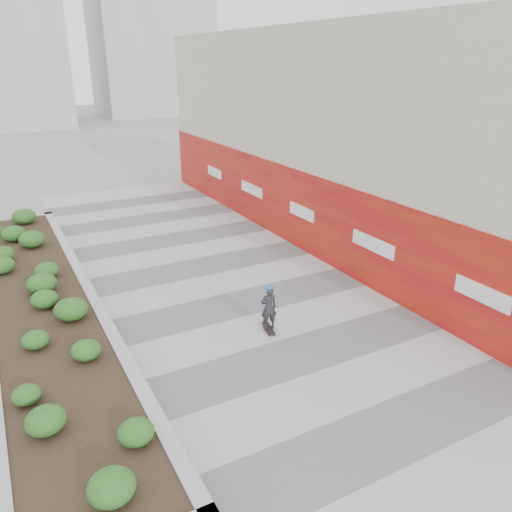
# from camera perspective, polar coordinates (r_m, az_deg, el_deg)

# --- Properties ---
(ground) EXTENTS (160.00, 160.00, 0.00)m
(ground) POSITION_cam_1_polar(r_m,az_deg,el_deg) (11.55, 10.66, -15.10)
(ground) COLOR gray
(ground) RESTS_ON ground
(walkway) EXTENTS (8.00, 36.00, 0.01)m
(walkway) POSITION_cam_1_polar(r_m,az_deg,el_deg) (13.58, 2.71, -8.62)
(walkway) COLOR #A8A8AD
(walkway) RESTS_ON ground
(building) EXTENTS (6.04, 24.08, 8.00)m
(building) POSITION_cam_1_polar(r_m,az_deg,el_deg) (20.88, 11.13, 13.32)
(building) COLOR beige
(building) RESTS_ON ground
(planter) EXTENTS (3.00, 18.00, 0.90)m
(planter) POSITION_cam_1_polar(r_m,az_deg,el_deg) (15.42, -23.43, -4.92)
(planter) COLOR #9E9EA0
(planter) RESTS_ON ground
(distant_bldg_north_r) EXTENTS (14.00, 10.00, 24.00)m
(distant_bldg_north_r) POSITION_cam_1_polar(r_m,az_deg,el_deg) (70.46, -12.08, 25.33)
(distant_bldg_north_r) COLOR #ADAAA3
(distant_bldg_north_r) RESTS_ON ground
(manhole_cover) EXTENTS (0.44, 0.44, 0.01)m
(manhole_cover) POSITION_cam_1_polar(r_m,az_deg,el_deg) (13.82, 4.50, -8.12)
(manhole_cover) COLOR #595654
(manhole_cover) RESTS_ON ground
(skateboarder) EXTENTS (0.49, 0.75, 1.38)m
(skateboarder) POSITION_cam_1_polar(r_m,az_deg,el_deg) (13.29, 1.45, -5.88)
(skateboarder) COLOR beige
(skateboarder) RESTS_ON ground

